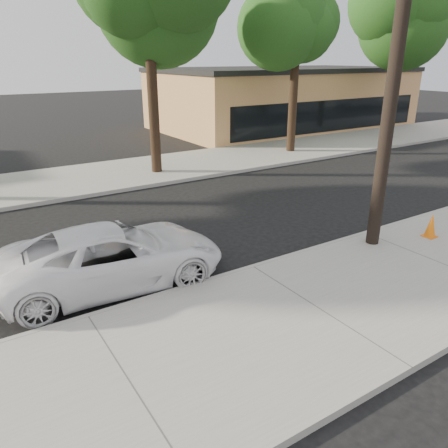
{
  "coord_description": "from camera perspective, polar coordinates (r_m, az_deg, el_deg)",
  "views": [
    {
      "loc": [
        -5.72,
        -9.72,
        4.87
      ],
      "look_at": [
        -0.25,
        -1.21,
        1.0
      ],
      "focal_mm": 35.0,
      "sensor_mm": 36.0,
      "label": 1
    }
  ],
  "objects": [
    {
      "name": "traffic_cone",
      "position": [
        13.49,
        25.44,
        -0.19
      ],
      "size": [
        0.36,
        0.36,
        0.68
      ],
      "rotation": [
        0.0,
        0.0,
        0.04
      ],
      "color": "orange",
      "rests_on": "near_sidewalk"
    },
    {
      "name": "tree_d",
      "position": [
        23.83,
        10.17,
        24.24
      ],
      "size": [
        4.5,
        4.35,
        8.75
      ],
      "color": "black",
      "rests_on": "far_sidewalk"
    },
    {
      "name": "utility_pole",
      "position": [
        11.67,
        21.47,
        18.73
      ],
      "size": [
        1.4,
        0.34,
        9.0
      ],
      "color": "black",
      "rests_on": "near_sidewalk"
    },
    {
      "name": "tree_c",
      "position": [
        19.19,
        -9.1,
        26.8
      ],
      "size": [
        4.96,
        4.8,
        9.55
      ],
      "color": "black",
      "rests_on": "far_sidewalk"
    },
    {
      "name": "building_main",
      "position": [
        33.79,
        7.73,
        15.89
      ],
      "size": [
        18.0,
        10.0,
        4.0
      ],
      "primitive_type": "cube",
      "color": "tan",
      "rests_on": "ground"
    },
    {
      "name": "near_sidewalk",
      "position": [
        9.23,
        11.98,
        -10.92
      ],
      "size": [
        90.0,
        4.4,
        0.15
      ],
      "primitive_type": "cube",
      "color": "gray",
      "rests_on": "ground"
    },
    {
      "name": "tree_e",
      "position": [
        29.68,
        23.03,
        22.96
      ],
      "size": [
        4.8,
        4.65,
        9.25
      ],
      "color": "black",
      "rests_on": "far_sidewalk"
    },
    {
      "name": "curb_near",
      "position": [
        10.67,
        3.73,
        -5.84
      ],
      "size": [
        90.0,
        0.12,
        0.16
      ],
      "primitive_type": "cube",
      "color": "#9E9B93",
      "rests_on": "ground"
    },
    {
      "name": "ground",
      "position": [
        12.29,
        -2.07,
        -2.44
      ],
      "size": [
        120.0,
        120.0,
        0.0
      ],
      "primitive_type": "plane",
      "color": "black",
      "rests_on": "ground"
    },
    {
      "name": "police_cruiser",
      "position": [
        10.14,
        -14.29,
        -4.07
      ],
      "size": [
        5.18,
        2.72,
        1.39
      ],
      "primitive_type": "imported",
      "rotation": [
        0.0,
        0.0,
        1.49
      ],
      "color": "white",
      "rests_on": "ground"
    },
    {
      "name": "far_sidewalk",
      "position": [
        19.69,
        -14.91,
        6.13
      ],
      "size": [
        90.0,
        5.0,
        0.15
      ],
      "primitive_type": "cube",
      "color": "gray",
      "rests_on": "ground"
    }
  ]
}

